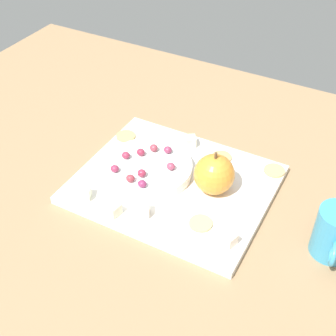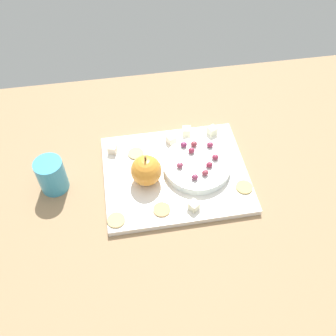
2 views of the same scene
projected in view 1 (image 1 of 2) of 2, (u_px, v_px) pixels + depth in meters
table at (171, 182)px, 92.78cm from camera, size 133.73×90.67×4.12cm
platter at (174, 184)px, 88.17cm from camera, size 35.31×29.17×1.53cm
serving_dish at (148, 169)px, 88.73cm from camera, size 16.72×16.72×2.21cm
apple_whole at (214, 174)px, 83.53cm from camera, size 7.43×7.43×7.43cm
apple_stem at (216, 155)px, 80.73cm from camera, size 0.50×0.50×1.20cm
cheese_cube_0 at (191, 142)px, 95.26cm from camera, size 3.01×3.01×2.15cm
cheese_cube_1 at (84, 193)px, 83.55cm from camera, size 2.87×2.87×2.15cm
cheese_cube_2 at (229, 239)px, 75.36cm from camera, size 2.73×2.73×2.15cm
cheese_cube_3 at (113, 210)px, 80.48cm from camera, size 2.50×2.50×2.15cm
cheese_cube_4 at (143, 210)px, 80.38cm from camera, size 2.88×2.88×2.15cm
cracker_0 at (221, 157)px, 92.74cm from camera, size 4.03×4.03×0.40cm
cracker_1 at (274, 171)px, 89.68cm from camera, size 4.03×4.03×0.40cm
cracker_2 at (201, 223)px, 79.22cm from camera, size 4.03×4.03×0.40cm
cracker_3 at (126, 136)px, 98.15cm from camera, size 4.03×4.03×0.40cm
grape_0 at (154, 148)px, 90.60cm from camera, size 1.63×1.47×1.48cm
grape_1 at (168, 150)px, 90.22cm from camera, size 1.63×1.47×1.38cm
grape_2 at (171, 166)px, 86.42cm from camera, size 1.63×1.47×1.43cm
grape_3 at (126, 155)px, 88.97cm from camera, size 1.63×1.47×1.36cm
grape_4 at (142, 184)px, 82.83cm from camera, size 1.63×1.47×1.35cm
grape_5 at (141, 152)px, 89.66cm from camera, size 1.63×1.47×1.39cm
grape_6 at (130, 178)px, 83.91cm from camera, size 1.63×1.47×1.39cm
grape_7 at (115, 169)px, 85.99cm from camera, size 1.63×1.47×1.34cm
grape_8 at (142, 173)px, 84.92cm from camera, size 1.63×1.47×1.49cm
cup at (335, 233)px, 73.97cm from camera, size 6.69×9.87×8.84cm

